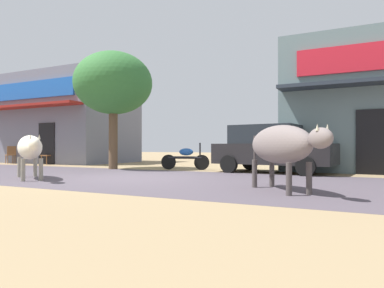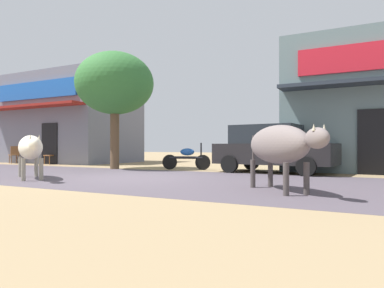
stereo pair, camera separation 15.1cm
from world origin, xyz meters
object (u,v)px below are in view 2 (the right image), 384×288
at_px(roadside_tree, 115,84).
at_px(parked_motorcycle, 187,158).
at_px(cow_near_brown, 31,148).
at_px(cafe_chair_by_doorway, 51,154).
at_px(parked_hatchback_car, 273,148).
at_px(cow_far_dark, 279,145).
at_px(cafe_chair_near_tree, 14,154).

relative_size(roadside_tree, parked_motorcycle, 2.50).
relative_size(roadside_tree, cow_near_brown, 1.92).
distance_m(cow_near_brown, cafe_chair_by_doorway, 8.52).
relative_size(parked_hatchback_car, cow_near_brown, 1.69).
relative_size(cow_far_dark, cafe_chair_near_tree, 2.39).
xyz_separation_m(cow_near_brown, cafe_chair_by_doorway, (-6.10, 5.94, -0.35)).
xyz_separation_m(cafe_chair_near_tree, cafe_chair_by_doorway, (2.44, 0.29, 0.00)).
height_order(cow_far_dark, cafe_chair_by_doorway, cow_far_dark).
bearing_deg(cafe_chair_near_tree, cow_far_dark, -18.71).
relative_size(parked_hatchback_car, cafe_chair_by_doorway, 4.51).
height_order(parked_motorcycle, cow_near_brown, cow_near_brown).
distance_m(parked_motorcycle, cafe_chair_near_tree, 10.61).
bearing_deg(parked_motorcycle, parked_hatchback_car, 1.09).
xyz_separation_m(roadside_tree, cafe_chair_near_tree, (-7.78, 1.16, -2.91)).
distance_m(cow_near_brown, cow_far_dark, 6.81).
bearing_deg(parked_hatchback_car, cafe_chair_by_doorway, 177.44).
bearing_deg(parked_motorcycle, cow_near_brown, -111.06).
distance_m(cow_far_dark, cafe_chair_near_tree, 16.20).
distance_m(cafe_chair_near_tree, cafe_chair_by_doorway, 2.46).
relative_size(parked_hatchback_car, cow_far_dark, 1.89).
bearing_deg(cow_near_brown, parked_hatchback_car, 45.12).
bearing_deg(cow_near_brown, cafe_chair_near_tree, 146.53).
xyz_separation_m(roadside_tree, parked_motorcycle, (2.83, 0.87, -2.96)).
height_order(roadside_tree, cafe_chair_near_tree, roadside_tree).
height_order(cow_near_brown, cow_far_dark, cow_far_dark).
height_order(parked_hatchback_car, cafe_chair_near_tree, parked_hatchback_car).
distance_m(cow_far_dark, cafe_chair_by_doorway, 14.02).
distance_m(parked_motorcycle, cafe_chair_by_doorway, 8.18).
distance_m(parked_motorcycle, cow_near_brown, 5.76).
bearing_deg(cafe_chair_near_tree, cafe_chair_by_doorway, 6.79).
relative_size(parked_motorcycle, cow_far_dark, 0.86).
bearing_deg(cow_far_dark, cafe_chair_near_tree, 161.29).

